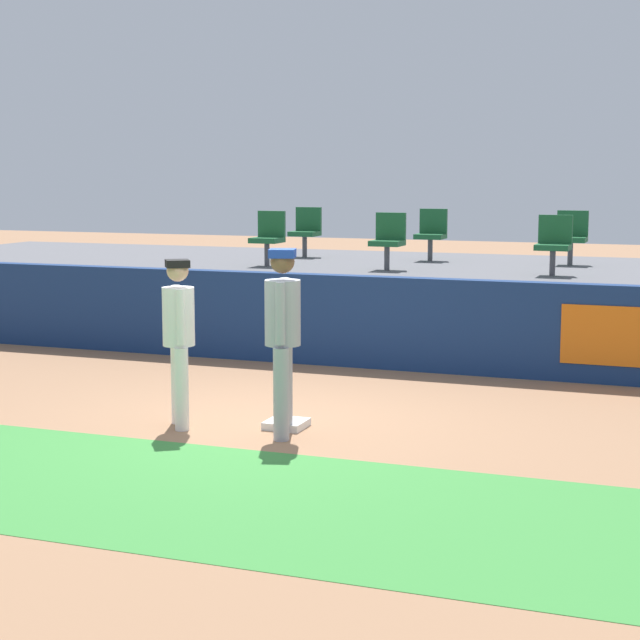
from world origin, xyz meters
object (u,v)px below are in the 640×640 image
object	(u,v)px
seat_back_right	(571,234)
seat_front_center	(388,238)
first_base	(286,424)
seat_back_left	(306,229)
player_fielder_home	(179,331)
seat_front_right	(554,242)
player_runner_visitor	(283,329)
seat_back_center	(431,232)
seat_front_left	(269,235)

from	to	relation	value
seat_back_right	seat_front_center	size ratio (longest dim) A/B	1.00
first_base	seat_back_left	size ratio (longest dim) A/B	0.48
player_fielder_home	seat_front_right	size ratio (longest dim) A/B	2.08
player_fielder_home	player_runner_visitor	bearing A→B (deg)	55.23
player_fielder_home	seat_back_left	size ratio (longest dim) A/B	2.08
player_runner_visitor	seat_front_center	world-z (taller)	seat_front_center
player_runner_visitor	seat_back_left	bearing A→B (deg)	-176.80
player_runner_visitor	player_fielder_home	bearing A→B (deg)	-106.25
player_runner_visitor	seat_front_right	distance (m)	5.68
player_runner_visitor	seat_back_center	bearing A→B (deg)	166.39
first_base	seat_back_center	world-z (taller)	seat_back_center
first_base	seat_back_right	bearing A→B (deg)	73.57
seat_front_right	seat_back_center	world-z (taller)	same
seat_front_left	seat_front_center	size ratio (longest dim) A/B	1.00
seat_back_left	seat_back_right	world-z (taller)	same
seat_front_left	seat_back_center	xyz separation A→B (m)	(2.11, 1.80, 0.00)
player_runner_visitor	seat_back_left	distance (m)	7.58
player_fielder_home	seat_front_center	distance (m)	5.41
player_runner_visitor	seat_back_left	size ratio (longest dim) A/B	2.24
first_base	seat_back_center	size ratio (longest dim) A/B	0.48
player_runner_visitor	seat_back_center	world-z (taller)	seat_back_center
seat_back_left	seat_back_center	world-z (taller)	same
seat_front_center	seat_back_center	bearing A→B (deg)	84.04
first_base	player_fielder_home	distance (m)	1.47
seat_front_right	player_fielder_home	bearing A→B (deg)	-119.77
first_base	seat_front_right	bearing A→B (deg)	68.31
first_base	seat_front_left	xyz separation A→B (m)	(-2.33, 5.00, 1.63)
seat_front_right	seat_front_center	bearing A→B (deg)	-180.00
seat_front_left	seat_back_right	xyz separation A→B (m)	(4.34, 1.80, 0.00)
player_fielder_home	seat_back_left	world-z (taller)	seat_back_left
seat_back_left	player_runner_visitor	bearing A→B (deg)	-70.58
player_fielder_home	seat_front_right	distance (m)	6.17
seat_front_right	seat_back_center	xyz separation A→B (m)	(-2.22, 1.80, -0.00)
first_base	player_fielder_home	size ratio (longest dim) A/B	0.23
first_base	seat_front_right	size ratio (longest dim) A/B	0.48
seat_back_right	seat_front_center	distance (m)	3.02
seat_back_left	seat_front_left	distance (m)	1.80
first_base	seat_front_center	bearing A→B (deg)	94.74
seat_front_left	seat_back_left	bearing A→B (deg)	92.55
player_fielder_home	seat_front_left	xyz separation A→B (m)	(-1.27, 5.33, 0.66)
first_base	seat_front_right	xyz separation A→B (m)	(1.99, 5.00, 1.63)
seat_back_right	first_base	bearing A→B (deg)	-106.43
seat_front_right	seat_front_center	size ratio (longest dim) A/B	1.00
player_fielder_home	seat_front_left	world-z (taller)	seat_front_left
first_base	seat_front_left	distance (m)	5.75
player_runner_visitor	seat_back_center	distance (m)	7.16
first_base	player_fielder_home	world-z (taller)	player_fielder_home
player_fielder_home	seat_front_right	world-z (taller)	seat_front_right
seat_back_right	seat_back_center	bearing A→B (deg)	-179.99
seat_back_left	seat_front_left	bearing A→B (deg)	-87.45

